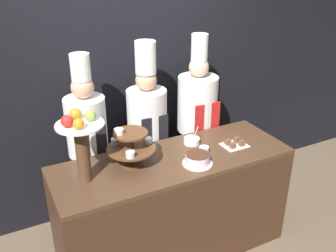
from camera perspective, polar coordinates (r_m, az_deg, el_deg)
wall_back at (r=3.67m, az=-5.99°, el=7.66°), size 10.00×0.06×2.80m
buffet_counter at (r=3.33m, az=0.80°, el=-12.09°), size 1.98×0.69×0.96m
tiered_stand at (r=2.91m, az=-5.71°, el=-2.98°), size 0.39×0.39×0.32m
fruit_pedestal at (r=2.69m, az=-13.16°, el=-1.90°), size 0.34×0.34×0.54m
cake_round at (r=2.98m, az=4.52°, el=-5.06°), size 0.24×0.24×0.09m
cup_white at (r=3.15m, az=5.50°, el=-3.62°), size 0.08×0.08×0.05m
cake_square_tray at (r=3.30m, az=10.11°, el=-2.67°), size 0.21×0.17×0.05m
serving_bowl_far at (r=3.29m, az=3.64°, el=-2.25°), size 0.14×0.14×0.15m
chef_left at (r=3.34m, az=-12.07°, el=-2.58°), size 0.35×0.35×1.76m
chef_center_left at (r=3.50m, az=-3.16°, el=-0.60°), size 0.37×0.37×1.81m
chef_center_right at (r=3.73m, az=4.44°, el=1.02°), size 0.39×0.39×1.82m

